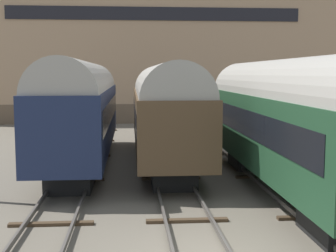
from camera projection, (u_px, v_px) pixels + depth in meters
name	position (u px, v px, depth m)	size (l,w,h in m)	color
train_car_green	(285.00, 118.00, 18.09)	(2.98, 15.69, 5.23)	black
train_car_navy	(82.00, 106.00, 23.77)	(2.95, 15.89, 5.30)	black
train_car_brown	(165.00, 108.00, 24.05)	(3.10, 15.03, 5.16)	black
warehouse_building	(152.00, 30.00, 49.26)	(38.31, 13.16, 18.36)	brown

